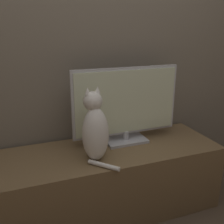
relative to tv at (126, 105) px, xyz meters
The scene contains 4 objects.
wall_back 0.59m from the tv, 125.76° to the left, with size 4.80×0.05×2.60m.
tv_stand 0.57m from the tv, 151.84° to the right, with size 1.59×0.55×0.49m.
tv is the anchor object (origin of this frame).
cat 0.36m from the tv, 147.08° to the right, with size 0.19×0.30×0.48m.
Camera 1 is at (-0.57, -0.67, 1.32)m, focal length 42.00 mm.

